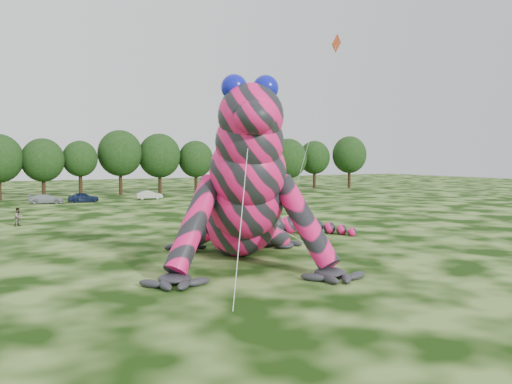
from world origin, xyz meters
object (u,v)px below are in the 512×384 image
object	(u,v)px
tree_17	(349,162)
car_6	(214,193)
spectator_2	(242,204)
flying_kite	(333,57)
spectator_3	(227,201)
car_3	(46,199)
car_4	(83,197)
tree_8	(43,168)
car_5	(149,195)
tree_13	(235,163)
car_7	(255,191)
tree_14	(262,165)
tree_11	(160,164)
tree_15	(288,164)
spectator_1	(18,217)
tree_9	(80,169)
tree_10	(120,163)
tree_16	(314,165)
spectator_5	(222,219)
inflatable_gecko	(238,172)
tree_12	(196,167)

from	to	relation	value
tree_17	car_6	world-z (taller)	tree_17
spectator_2	flying_kite	bearing A→B (deg)	-4.45
spectator_3	car_6	bearing A→B (deg)	-1.22
car_3	car_4	size ratio (longest dim) A/B	1.09
spectator_3	tree_8	bearing A→B (deg)	51.24
spectator_2	car_5	bearing A→B (deg)	-169.82
car_6	spectator_3	world-z (taller)	spectator_3
tree_13	car_7	size ratio (longest dim) A/B	2.27
tree_14	car_4	xyz separation A→B (m)	(-33.39, -10.89, -4.02)
car_3	tree_11	bearing A→B (deg)	-49.15
tree_15	spectator_1	world-z (taller)	tree_15
tree_9	tree_10	world-z (taller)	tree_10
car_5	tree_16	bearing A→B (deg)	-69.94
tree_16	car_4	bearing A→B (deg)	-165.73
tree_11	car_5	size ratio (longest dim) A/B	2.66
tree_14	spectator_3	size ratio (longest dim) A/B	5.21
spectator_5	car_4	bearing A→B (deg)	-28.62
inflatable_gecko	spectator_5	bearing A→B (deg)	90.65
tree_16	car_6	distance (m)	29.92
tree_15	car_7	distance (m)	14.40
flying_kite	tree_13	world-z (taller)	flying_kite
flying_kite	spectator_5	xyz separation A→B (m)	(-7.16, 5.67, -13.10)
tree_9	tree_15	world-z (taller)	tree_15
car_5	spectator_5	distance (m)	33.49
spectator_5	spectator_3	distance (m)	17.76
inflatable_gecko	car_6	size ratio (longest dim) A/B	4.09
tree_15	spectator_3	size ratio (longest dim) A/B	5.34
flying_kite	car_3	xyz separation A→B (m)	(-18.34, 38.23, -13.40)
tree_9	car_4	xyz separation A→B (m)	(-0.99, -9.52, -3.66)
tree_17	car_3	distance (m)	57.37
tree_16	car_4	world-z (taller)	tree_16
car_3	tree_12	bearing A→B (deg)	-56.57
car_6	spectator_1	size ratio (longest dim) A/B	3.11
car_4	car_5	world-z (taller)	car_4
flying_kite	tree_10	size ratio (longest dim) A/B	1.52
tree_13	spectator_1	size ratio (longest dim) A/B	6.16
tree_11	car_5	world-z (taller)	tree_11
flying_kite	car_4	bearing A→B (deg)	109.78
tree_11	tree_12	distance (m)	6.27
tree_11	car_3	distance (m)	21.46
flying_kite	tree_9	bearing A→B (deg)	104.94
tree_17	car_7	world-z (taller)	tree_17
tree_12	tree_15	size ratio (longest dim) A/B	0.93
tree_15	tree_8	bearing A→B (deg)	-178.95
flying_kite	spectator_1	xyz separation A→B (m)	(-22.35, 16.07, -13.21)
tree_14	spectator_2	world-z (taller)	tree_14
tree_13	tree_16	xyz separation A→B (m)	(18.32, 2.25, -0.38)
tree_15	spectator_2	distance (m)	38.87
tree_10	car_5	size ratio (longest dim) A/B	2.78
car_4	spectator_3	distance (m)	21.61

